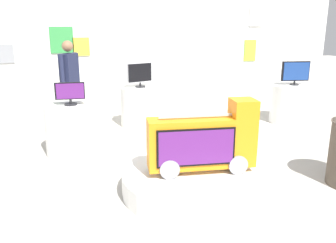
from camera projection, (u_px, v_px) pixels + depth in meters
name	position (u px, v px, depth m)	size (l,w,h in m)	color
ground_plane	(210.00, 199.00, 3.99)	(30.00, 30.00, 0.00)	#B2ADA3
back_wall_display	(125.00, 44.00, 7.85)	(10.71, 0.13, 2.95)	silver
main_display_pedestal	(200.00, 181.00, 4.15)	(1.83, 1.83, 0.25)	white
novelty_firetruck_tv	(204.00, 143.00, 4.02)	(1.26, 0.50, 0.84)	gray
display_pedestal_left_rear	(292.00, 104.00, 7.02)	(0.85, 0.85, 0.75)	white
tv_on_left_rear	(296.00, 72.00, 6.85)	(0.55, 0.17, 0.46)	black
display_pedestal_center_rear	(73.00, 129.00, 5.31)	(0.80, 0.80, 0.75)	white
tv_on_center_rear	(70.00, 93.00, 5.16)	(0.43, 0.19, 0.33)	black
display_pedestal_right_rear	(141.00, 106.00, 6.79)	(0.76, 0.76, 0.75)	white
tv_on_right_rear	(140.00, 74.00, 6.61)	(0.52, 0.20, 0.46)	black
shopper_browsing_near_truck	(70.00, 78.00, 6.54)	(0.37, 0.48, 1.62)	#B2ADA3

